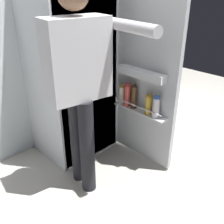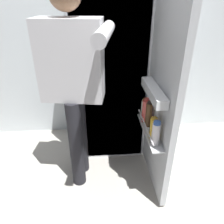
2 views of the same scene
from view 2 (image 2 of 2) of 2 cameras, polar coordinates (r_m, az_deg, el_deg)
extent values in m
plane|color=#B7B2A8|center=(2.18, 0.25, -16.08)|extent=(6.83, 6.83, 0.00)
cube|color=silver|center=(2.44, -1.60, 23.20)|extent=(4.40, 0.10, 2.61)
cube|color=silver|center=(2.20, -0.92, 10.64)|extent=(0.70, 0.58, 1.71)
cube|color=white|center=(1.93, -0.35, 7.99)|extent=(0.66, 0.01, 1.67)
cube|color=white|center=(1.97, -0.45, 8.16)|extent=(0.62, 0.09, 0.01)
cube|color=silver|center=(1.68, 13.32, 4.06)|extent=(0.05, 0.67, 1.65)
cube|color=white|center=(1.82, 10.05, -5.08)|extent=(0.10, 0.57, 0.01)
cylinder|color=silver|center=(1.77, 8.90, -3.52)|extent=(0.01, 0.55, 0.01)
cube|color=white|center=(1.65, 11.11, 5.41)|extent=(0.09, 0.48, 0.07)
cylinder|color=gold|center=(1.69, 11.03, -4.45)|extent=(0.06, 0.06, 0.17)
cylinder|color=#BC8419|center=(1.64, 11.33, -1.74)|extent=(0.05, 0.05, 0.02)
cylinder|color=white|center=(1.61, 11.65, -5.95)|extent=(0.06, 0.06, 0.18)
cylinder|color=#335BB2|center=(1.56, 12.02, -2.88)|extent=(0.05, 0.05, 0.02)
cylinder|color=brown|center=(1.82, 9.84, -0.80)|extent=(0.06, 0.06, 0.21)
cylinder|color=black|center=(1.77, 10.15, 2.49)|extent=(0.04, 0.04, 0.02)
cylinder|color=#EDE5CC|center=(1.97, 8.81, 0.82)|extent=(0.07, 0.07, 0.17)
cylinder|color=#B78933|center=(1.92, 9.01, 3.23)|extent=(0.05, 0.05, 0.02)
cylinder|color=#DB4C47|center=(1.89, 9.05, 0.20)|extent=(0.06, 0.06, 0.21)
cylinder|color=#B22D28|center=(1.83, 9.32, 3.30)|extent=(0.05, 0.05, 0.02)
cylinder|color=black|center=(1.99, -8.49, -6.01)|extent=(0.12, 0.12, 0.83)
cylinder|color=black|center=(1.86, -9.57, -8.94)|extent=(0.12, 0.12, 0.83)
cube|color=silver|center=(1.62, -10.95, 13.27)|extent=(0.49, 0.29, 0.59)
cylinder|color=silver|center=(1.84, -9.06, 14.57)|extent=(0.08, 0.08, 0.55)
cylinder|color=silver|center=(1.29, -1.98, 20.54)|extent=(0.17, 0.56, 0.08)
camera|label=1|loc=(1.27, -92.58, 2.45)|focal=41.69mm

